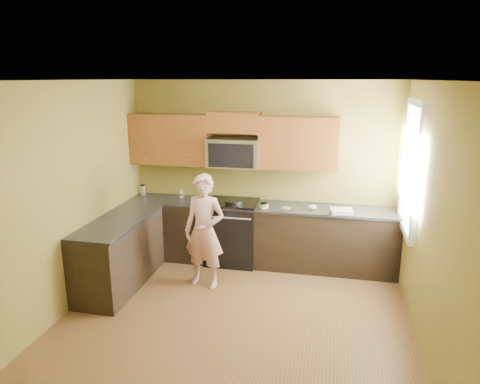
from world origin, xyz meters
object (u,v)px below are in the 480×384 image
(stove, at_px, (232,232))
(butter_tub, at_px, (264,208))
(microwave, at_px, (234,167))
(woman, at_px, (204,231))
(frying_pan, at_px, (234,204))
(travel_mug, at_px, (143,195))

(stove, xyz_separation_m, butter_tub, (0.50, -0.14, 0.45))
(microwave, distance_m, butter_tub, 0.78)
(stove, distance_m, woman, 0.91)
(woman, bearing_deg, microwave, 87.74)
(frying_pan, height_order, travel_mug, travel_mug)
(stove, relative_size, travel_mug, 5.86)
(stove, height_order, frying_pan, frying_pan)
(microwave, relative_size, woman, 0.50)
(stove, xyz_separation_m, frying_pan, (0.06, -0.13, 0.47))
(frying_pan, xyz_separation_m, travel_mug, (-1.56, 0.32, -0.03))
(microwave, xyz_separation_m, travel_mug, (-1.50, 0.07, -0.53))
(butter_tub, xyz_separation_m, travel_mug, (-2.00, 0.33, 0.00))
(stove, bearing_deg, butter_tub, -15.27)
(travel_mug, bearing_deg, butter_tub, -9.39)
(travel_mug, bearing_deg, woman, -38.23)
(frying_pan, xyz_separation_m, butter_tub, (0.45, -0.01, -0.03))
(butter_tub, distance_m, travel_mug, 2.03)
(frying_pan, bearing_deg, butter_tub, -17.56)
(stove, bearing_deg, travel_mug, 172.64)
(woman, relative_size, frying_pan, 3.38)
(butter_tub, bearing_deg, frying_pan, 178.68)
(stove, xyz_separation_m, microwave, (0.00, 0.12, 0.97))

